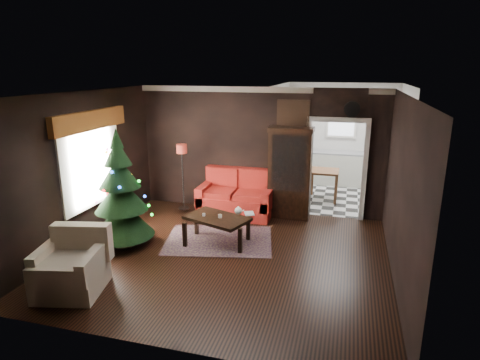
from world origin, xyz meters
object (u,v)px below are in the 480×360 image
(curio_cabinet, at_px, (290,175))
(christmas_tree, at_px, (121,191))
(armchair, at_px, (70,263))
(kitchen_table, at_px, (324,185))
(wall_clock, at_px, (352,109))
(floor_lamp, at_px, (183,177))
(loveseat, at_px, (236,193))
(coffee_table, at_px, (217,230))
(teapot, at_px, (238,211))

(curio_cabinet, bearing_deg, christmas_tree, -139.50)
(armchair, relative_size, kitchen_table, 1.26)
(wall_clock, height_order, kitchen_table, wall_clock)
(floor_lamp, distance_m, wall_clock, 3.91)
(christmas_tree, bearing_deg, wall_clock, 32.56)
(loveseat, height_order, coffee_table, loveseat)
(christmas_tree, xyz_separation_m, wall_clock, (3.92, 2.50, 1.33))
(armchair, relative_size, coffee_table, 0.82)
(teapot, relative_size, kitchen_table, 0.21)
(floor_lamp, bearing_deg, kitchen_table, 30.88)
(loveseat, relative_size, wall_clock, 5.31)
(floor_lamp, xyz_separation_m, armchair, (-0.26, -3.60, -0.37))
(floor_lamp, bearing_deg, coffee_table, -48.17)
(christmas_tree, relative_size, coffee_table, 1.87)
(coffee_table, bearing_deg, curio_cabinet, 58.88)
(armchair, xyz_separation_m, wall_clock, (3.81, 4.14, 1.92))
(loveseat, bearing_deg, wall_clock, 9.66)
(floor_lamp, height_order, christmas_tree, christmas_tree)
(kitchen_table, bearing_deg, armchair, -121.17)
(curio_cabinet, bearing_deg, teapot, -115.26)
(loveseat, bearing_deg, coffee_table, -87.43)
(curio_cabinet, distance_m, christmas_tree, 3.58)
(loveseat, distance_m, kitchen_table, 2.45)
(floor_lamp, relative_size, coffee_table, 1.30)
(curio_cabinet, distance_m, wall_clock, 1.88)
(curio_cabinet, relative_size, coffee_table, 1.66)
(loveseat, height_order, teapot, loveseat)
(christmas_tree, xyz_separation_m, teapot, (1.99, 0.77, -0.45))
(christmas_tree, bearing_deg, kitchen_table, 48.08)
(christmas_tree, height_order, kitchen_table, christmas_tree)
(christmas_tree, distance_m, kitchen_table, 5.09)
(loveseat, xyz_separation_m, christmas_tree, (-1.57, -2.10, 0.55))
(coffee_table, relative_size, kitchen_table, 1.53)
(wall_clock, bearing_deg, coffee_table, -139.19)
(floor_lamp, relative_size, wall_clock, 4.65)
(teapot, bearing_deg, floor_lamp, 143.74)
(curio_cabinet, xyz_separation_m, coffee_table, (-1.08, -1.79, -0.68))
(curio_cabinet, height_order, coffee_table, curio_cabinet)
(curio_cabinet, xyz_separation_m, floor_lamp, (-2.35, -0.37, -0.12))
(curio_cabinet, bearing_deg, wall_clock, 8.53)
(loveseat, bearing_deg, curio_cabinet, 10.83)
(kitchen_table, bearing_deg, wall_clock, -66.25)
(loveseat, bearing_deg, kitchen_table, 42.51)
(curio_cabinet, xyz_separation_m, teapot, (-0.73, -1.55, -0.35))
(coffee_table, bearing_deg, teapot, 34.08)
(loveseat, relative_size, floor_lamp, 1.14)
(armchair, relative_size, wall_clock, 2.95)
(armchair, bearing_deg, loveseat, 56.06)
(curio_cabinet, distance_m, kitchen_table, 1.67)
(teapot, height_order, kitchen_table, kitchen_table)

